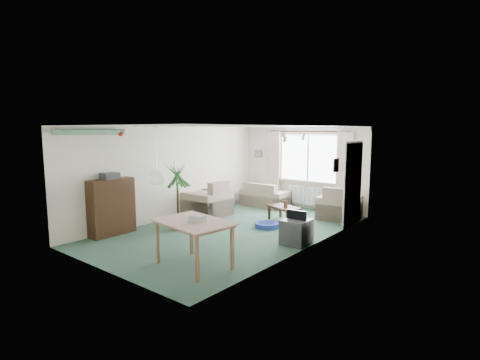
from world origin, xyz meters
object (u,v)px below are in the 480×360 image
Objects in this scene: sofa at (265,194)px; dining_table at (194,244)px; bookshelf at (112,207)px; houseplant at (178,196)px; armchair_left at (207,198)px; coffee_table at (284,214)px; armchair_corner at (339,203)px; tv_cube at (296,232)px; pet_bed at (267,225)px.

sofa is 5.29m from dining_table.
bookshelf is 0.78× the size of houseplant.
armchair_left is (-0.52, -2.00, 0.12)m from sofa.
armchair_left is 2.12m from coffee_table.
bookshelf is 2.84m from dining_table.
sofa is 0.90× the size of houseplant.
armchair_corner is at bearing 46.62° from coffee_table.
houseplant reaches higher than bookshelf.
armchair_left is 1.89× the size of tv_cube.
armchair_corner is 0.91× the size of armchair_left.
coffee_table is 1.50× the size of tv_cube.
bookshelf reaches higher than tv_cube.
bookshelf reaches higher than pet_bed.
houseplant reaches higher than sofa.
armchair_left is 1.57m from houseplant.
houseplant reaches higher than pet_bed.
tv_cube is at bearing 76.28° from armchair_left.
bookshelf is 1.01× the size of dining_table.
armchair_corner is 1.66× the size of pet_bed.
sofa is at bearing 131.99° from tv_cube.
coffee_table is at bearing 137.70° from sofa.
bookshelf is 4.07m from tv_cube.
coffee_table reaches higher than pet_bed.
coffee_table is 4.18m from bookshelf.
dining_table is (-0.50, -4.77, -0.05)m from armchair_corner.
armchair_corner is 4.79m from dining_table.
houseplant is at bearing 144.36° from dining_table.
armchair_corner reaches higher than coffee_table.
armchair_left is at bearing 81.02° from bookshelf.
coffee_table is 0.81m from pet_bed.
coffee_table is 2.76m from houseplant.
houseplant is at bearing 55.07° from bookshelf.
dining_table is at bearing 78.55° from armchair_corner.
houseplant is 2.23m from pet_bed.
bookshelf is at bearing -153.43° from tv_cube.
dining_table reaches higher than tv_cube.
armchair_left is 0.67× the size of houseplant.
tv_cube is (1.25, -1.49, 0.07)m from coffee_table.
sofa is 2.52m from pet_bed.
sofa is 1.15× the size of bookshelf.
dining_table reaches higher than pet_bed.
sofa reaches higher than pet_bed.
houseplant is (-0.06, -3.47, 0.44)m from sofa.
bookshelf reaches higher than armchair_corner.
armchair_corner is at bearing 174.85° from sofa.
sofa is 1.36× the size of armchair_left.
houseplant is at bearing -123.69° from coffee_table.
coffee_table is 1.44× the size of pet_bed.
sofa is 4.78m from bookshelf.
armchair_left is 2.72m from bookshelf.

